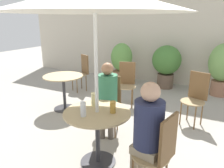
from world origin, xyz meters
TOP-DOWN VIEW (x-y plane):
  - ground_plane at (0.00, 0.00)m, footprint 20.00×20.00m
  - storefront_wall at (0.00, 4.16)m, footprint 10.00×0.06m
  - cafe_table_near at (-0.06, 0.03)m, footprint 0.83×0.83m
  - cafe_table_far at (-1.58, 1.24)m, footprint 0.79×0.79m
  - bistro_chair_0 at (0.78, -0.15)m, footprint 0.43×0.41m
  - bistro_chair_1 at (-0.33, 0.84)m, footprint 0.43×0.44m
  - bistro_chair_2 at (0.89, 1.79)m, footprint 0.43×0.44m
  - bistro_chair_3 at (-1.96, 2.45)m, footprint 0.45×0.46m
  - bistro_chair_4 at (-0.55, 2.06)m, footprint 0.43×0.44m
  - seated_person_0 at (0.63, -0.12)m, footprint 0.34×0.32m
  - seated_person_1 at (-0.28, 0.70)m, footprint 0.34×0.36m
  - beer_glass_0 at (0.12, 0.09)m, footprint 0.07×0.07m
  - beer_glass_1 at (-0.20, 0.17)m, footprint 0.06×0.06m
  - beer_glass_2 at (-0.14, -0.15)m, footprint 0.07×0.07m
  - potted_plant_0 at (-1.34, 3.51)m, footprint 0.61×0.61m
  - potted_plant_1 at (-0.10, 3.67)m, footprint 0.76×0.76m
  - potted_plant_2 at (1.23, 3.64)m, footprint 0.63×0.63m

SIDE VIEW (x-z plane):
  - ground_plane at x=0.00m, z-range 0.00..0.00m
  - cafe_table_far at x=-1.58m, z-range 0.18..0.89m
  - bistro_chair_0 at x=0.78m, z-range 0.08..1.01m
  - bistro_chair_1 at x=-0.33m, z-range 0.08..1.01m
  - bistro_chair_2 at x=0.89m, z-range 0.08..1.01m
  - bistro_chair_3 at x=-1.96m, z-range 0.08..1.01m
  - bistro_chair_4 at x=-0.55m, z-range 0.08..1.01m
  - cafe_table_near at x=-0.06m, z-range 0.19..0.91m
  - potted_plant_0 at x=-1.34m, z-range 0.05..1.21m
  - potted_plant_1 at x=-0.10m, z-range 0.11..1.26m
  - seated_person_1 at x=-0.28m, z-range 0.12..1.31m
  - potted_plant_2 at x=1.23m, z-range 0.10..1.36m
  - seated_person_0 at x=0.63m, z-range 0.12..1.35m
  - beer_glass_0 at x=0.12m, z-range 0.72..0.86m
  - beer_glass_2 at x=-0.14m, z-range 0.72..0.89m
  - beer_glass_1 at x=-0.20m, z-range 0.72..0.90m
  - storefront_wall at x=0.00m, z-range 0.00..3.00m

